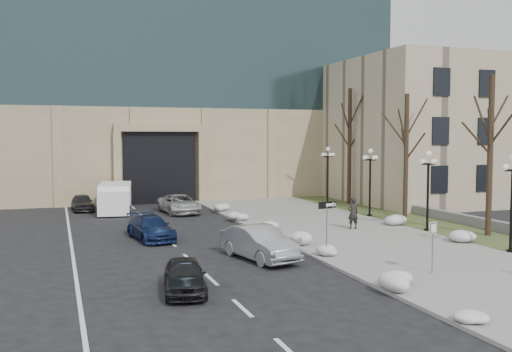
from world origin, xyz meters
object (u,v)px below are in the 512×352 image
Objects in this scene: car_a at (185,276)px; lamppost_c at (370,173)px; lamppost_a at (512,190)px; lamppost_b at (428,180)px; one_way_sign at (330,211)px; pedestrian at (353,213)px; car_b at (259,243)px; box_truck at (115,198)px; car_e at (82,202)px; keep_sign at (433,237)px; car_c at (151,228)px; lamppost_d at (328,168)px; car_d at (179,204)px.

lamppost_c is at bearing 51.46° from car_a.
lamppost_a is 6.50m from lamppost_b.
pedestrian is at bearing 41.33° from one_way_sign.
car_b is 9.74m from pedestrian.
car_a is 18.24m from lamppost_b.
car_e is at bearing 155.73° from box_truck.
one_way_sign is at bearing 168.54° from lamppost_a.
box_truck is at bearing 90.77° from car_b.
pedestrian is 4.74m from lamppost_b.
box_truck is at bearing 126.92° from lamppost_a.
box_truck is 27.33m from lamppost_a.
car_c is at bearing 109.81° from keep_sign.
pedestrian is 11.96m from lamppost_d.
pedestrian reaches higher than car_d.
lamppost_d is (8.73, 17.73, 0.88)m from one_way_sign.
car_a is 24.89m from car_e.
car_c is 0.93× the size of lamppost_b.
lamppost_b is (3.87, -1.87, 2.01)m from pedestrian.
keep_sign reaches higher than car_b.
car_d is at bearing 61.77° from car_c.
lamppost_a is at bearing -45.33° from box_truck.
lamppost_a is (3.87, -8.37, 2.01)m from pedestrian.
lamppost_c is at bearing -90.00° from lamppost_d.
lamppost_d is (0.00, 6.50, 0.00)m from lamppost_c.
keep_sign reaches higher than car_d.
car_e is 29.87m from lamppost_a.
car_d is 1.02× the size of lamppost_d.
lamppost_b is (16.18, 8.06, 2.46)m from car_a.
lamppost_c is (11.81, 10.28, 2.30)m from car_b.
pedestrian is at bearing -109.18° from lamppost_d.
one_way_sign is 0.56× the size of lamppost_c.
lamppost_d is (11.81, 16.78, 2.30)m from car_b.
lamppost_c is at bearing 90.00° from lamppost_b.
car_b is 0.98× the size of lamppost_a.
car_e is at bearing 95.77° from car_b.
lamppost_a is (15.66, -9.45, 2.43)m from car_c.
one_way_sign is at bearing -29.81° from car_b.
box_truck is 1.41× the size of lamppost_d.
pedestrian is 0.40× the size of lamppost_b.
pedestrian is 9.44m from lamppost_a.
car_a is at bearing -87.16° from car_e.
lamppost_a is 13.00m from lamppost_c.
car_d is 18.06m from one_way_sign.
car_b is 1.26× the size of car_e.
car_a is 9.99m from keep_sign.
lamppost_c is (18.64, -10.21, 2.44)m from car_e.
car_e is 19.17m from lamppost_d.
one_way_sign reaches higher than pedestrian.
box_truck reaches higher than car_c.
keep_sign is at bearing -60.07° from car_c.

